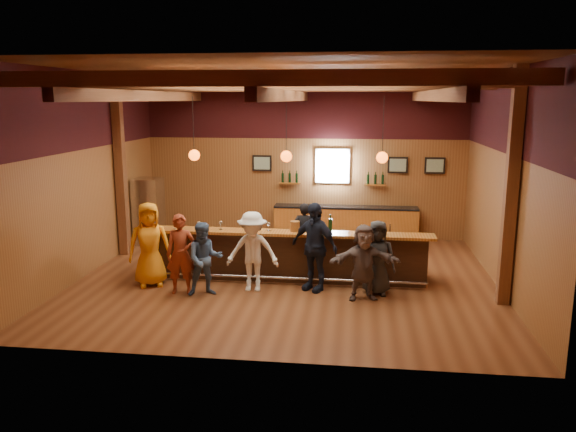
{
  "coord_description": "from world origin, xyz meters",
  "views": [
    {
      "loc": [
        1.5,
        -11.74,
        3.89
      ],
      "look_at": [
        0.0,
        0.3,
        1.35
      ],
      "focal_mm": 35.0,
      "sensor_mm": 36.0,
      "label": 1
    }
  ],
  "objects_px": {
    "customer_denim": "(205,259)",
    "bottle_a": "(314,225)",
    "customer_redvest": "(181,254)",
    "back_bar_cabinet": "(345,223)",
    "customer_navy": "(314,247)",
    "stainless_fridge": "(149,211)",
    "customer_white": "(252,252)",
    "ice_bucket": "(295,226)",
    "customer_brown": "(364,262)",
    "customer_dark": "(377,258)",
    "bartender": "(304,233)",
    "bar_counter": "(288,254)",
    "customer_orange": "(150,244)"
  },
  "relations": [
    {
      "from": "customer_denim",
      "to": "bottle_a",
      "type": "height_order",
      "value": "bottle_a"
    },
    {
      "from": "customer_denim",
      "to": "customer_redvest",
      "type": "bearing_deg",
      "value": 153.44
    },
    {
      "from": "back_bar_cabinet",
      "to": "customer_navy",
      "type": "xyz_separation_m",
      "value": [
        -0.54,
        -4.37,
        0.45
      ]
    },
    {
      "from": "stainless_fridge",
      "to": "customer_denim",
      "type": "distance_m",
      "value": 4.64
    },
    {
      "from": "customer_white",
      "to": "ice_bucket",
      "type": "distance_m",
      "value": 1.14
    },
    {
      "from": "customer_brown",
      "to": "customer_redvest",
      "type": "bearing_deg",
      "value": 170.7
    },
    {
      "from": "back_bar_cabinet",
      "to": "customer_redvest",
      "type": "bearing_deg",
      "value": -123.17
    },
    {
      "from": "back_bar_cabinet",
      "to": "stainless_fridge",
      "type": "distance_m",
      "value": 5.43
    },
    {
      "from": "stainless_fridge",
      "to": "back_bar_cabinet",
      "type": "bearing_deg",
      "value": 11.93
    },
    {
      "from": "customer_brown",
      "to": "customer_dark",
      "type": "height_order",
      "value": "customer_dark"
    },
    {
      "from": "bartender",
      "to": "customer_navy",
      "type": "bearing_deg",
      "value": 98.69
    },
    {
      "from": "stainless_fridge",
      "to": "customer_navy",
      "type": "relative_size",
      "value": 0.98
    },
    {
      "from": "customer_navy",
      "to": "customer_dark",
      "type": "distance_m",
      "value": 1.29
    },
    {
      "from": "customer_denim",
      "to": "bartender",
      "type": "xyz_separation_m",
      "value": [
        1.74,
        2.57,
        -0.02
      ]
    },
    {
      "from": "bar_counter",
      "to": "customer_brown",
      "type": "xyz_separation_m",
      "value": [
        1.65,
        -1.23,
        0.23
      ]
    },
    {
      "from": "customer_redvest",
      "to": "customer_brown",
      "type": "relative_size",
      "value": 1.08
    },
    {
      "from": "stainless_fridge",
      "to": "ice_bucket",
      "type": "distance_m",
      "value": 5.1
    },
    {
      "from": "customer_orange",
      "to": "customer_brown",
      "type": "relative_size",
      "value": 1.19
    },
    {
      "from": "customer_orange",
      "to": "customer_navy",
      "type": "bearing_deg",
      "value": -20.11
    },
    {
      "from": "customer_orange",
      "to": "bottle_a",
      "type": "relative_size",
      "value": 4.58
    },
    {
      "from": "bar_counter",
      "to": "customer_white",
      "type": "bearing_deg",
      "value": -121.48
    },
    {
      "from": "customer_denim",
      "to": "customer_dark",
      "type": "height_order",
      "value": "customer_dark"
    },
    {
      "from": "customer_denim",
      "to": "bottle_a",
      "type": "relative_size",
      "value": 3.84
    },
    {
      "from": "bartender",
      "to": "ice_bucket",
      "type": "bearing_deg",
      "value": 85.12
    },
    {
      "from": "customer_redvest",
      "to": "customer_white",
      "type": "relative_size",
      "value": 0.99
    },
    {
      "from": "stainless_fridge",
      "to": "customer_redvest",
      "type": "xyz_separation_m",
      "value": [
        2.1,
        -3.77,
        -0.08
      ]
    },
    {
      "from": "bar_counter",
      "to": "ice_bucket",
      "type": "relative_size",
      "value": 28.87
    },
    {
      "from": "bartender",
      "to": "customer_brown",
      "type": "bearing_deg",
      "value": 117.56
    },
    {
      "from": "customer_orange",
      "to": "bartender",
      "type": "bearing_deg",
      "value": 12.36
    },
    {
      "from": "customer_redvest",
      "to": "customer_denim",
      "type": "distance_m",
      "value": 0.52
    },
    {
      "from": "customer_orange",
      "to": "stainless_fridge",
      "type": "bearing_deg",
      "value": 88.65
    },
    {
      "from": "bar_counter",
      "to": "back_bar_cabinet",
      "type": "height_order",
      "value": "bar_counter"
    },
    {
      "from": "back_bar_cabinet",
      "to": "bartender",
      "type": "height_order",
      "value": "bartender"
    },
    {
      "from": "bar_counter",
      "to": "bottle_a",
      "type": "height_order",
      "value": "bottle_a"
    },
    {
      "from": "customer_white",
      "to": "ice_bucket",
      "type": "bearing_deg",
      "value": 40.92
    },
    {
      "from": "customer_brown",
      "to": "customer_dark",
      "type": "relative_size",
      "value": 0.99
    },
    {
      "from": "bartender",
      "to": "bottle_a",
      "type": "bearing_deg",
      "value": 100.89
    },
    {
      "from": "customer_orange",
      "to": "customer_brown",
      "type": "bearing_deg",
      "value": -26.13
    },
    {
      "from": "customer_orange",
      "to": "ice_bucket",
      "type": "relative_size",
      "value": 8.19
    },
    {
      "from": "bartender",
      "to": "customer_denim",
      "type": "bearing_deg",
      "value": 53.08
    },
    {
      "from": "stainless_fridge",
      "to": "customer_dark",
      "type": "bearing_deg",
      "value": -28.95
    },
    {
      "from": "customer_navy",
      "to": "bartender",
      "type": "distance_m",
      "value": 2.03
    },
    {
      "from": "customer_brown",
      "to": "bartender",
      "type": "xyz_separation_m",
      "value": [
        -1.41,
        2.41,
        -0.02
      ]
    },
    {
      "from": "customer_denim",
      "to": "customer_dark",
      "type": "xyz_separation_m",
      "value": [
        3.42,
        0.49,
        0.01
      ]
    },
    {
      "from": "bar_counter",
      "to": "customer_navy",
      "type": "distance_m",
      "value": 1.1
    },
    {
      "from": "customer_white",
      "to": "bottle_a",
      "type": "relative_size",
      "value": 4.25
    },
    {
      "from": "customer_orange",
      "to": "customer_denim",
      "type": "bearing_deg",
      "value": -41.17
    },
    {
      "from": "bartender",
      "to": "customer_dark",
      "type": "bearing_deg",
      "value": 126.3
    },
    {
      "from": "bar_counter",
      "to": "ice_bucket",
      "type": "height_order",
      "value": "ice_bucket"
    },
    {
      "from": "customer_brown",
      "to": "ice_bucket",
      "type": "distance_m",
      "value": 1.81
    }
  ]
}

